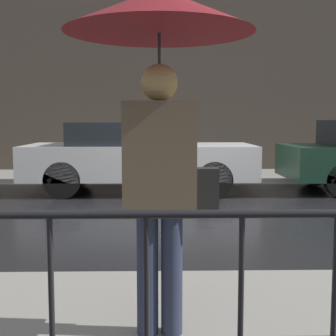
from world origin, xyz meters
TOP-DOWN VIEW (x-y plane):
  - ground_plane at (0.00, 0.00)m, footprint 80.00×80.00m
  - sidewalk_far at (0.00, 4.43)m, footprint 28.00×2.12m
  - lane_marking at (0.00, 0.00)m, footprint 25.20×0.12m
  - building_storefront at (0.00, 5.65)m, footprint 28.00×0.30m
  - railing_foreground at (0.00, -5.62)m, footprint 12.00×0.04m
  - pedestrian at (-0.71, -4.61)m, footprint 1.15×1.15m
  - car_white at (-1.14, 2.18)m, footprint 4.64×1.90m

SIDE VIEW (x-z plane):
  - ground_plane at x=0.00m, z-range 0.00..0.00m
  - lane_marking at x=0.00m, z-range 0.00..0.01m
  - sidewalk_far at x=0.00m, z-range 0.00..0.12m
  - railing_foreground at x=0.00m, z-range 0.25..1.25m
  - car_white at x=-1.14m, z-range 0.04..1.47m
  - pedestrian at x=-0.71m, z-range 0.78..2.91m
  - building_storefront at x=0.00m, z-range 0.00..6.54m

